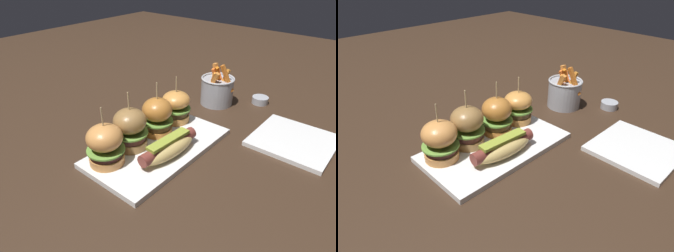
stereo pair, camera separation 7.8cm
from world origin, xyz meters
TOP-DOWN VIEW (x-y plane):
  - ground_plane at (0.00, 0.00)m, footprint 3.00×3.00m
  - platter_main at (0.00, 0.00)m, footprint 0.37×0.20m
  - hot_dog at (-0.02, -0.05)m, footprint 0.18×0.07m
  - slider_far_left at (-0.13, 0.05)m, footprint 0.09×0.09m
  - slider_center_left at (-0.05, 0.05)m, footprint 0.09×0.09m
  - slider_center_right at (0.05, 0.04)m, footprint 0.09×0.09m
  - slider_far_right at (0.13, 0.05)m, footprint 0.08×0.08m
  - fries_bucket at (0.33, 0.03)m, footprint 0.11×0.11m
  - sauce_ramekin at (0.43, -0.08)m, footprint 0.05×0.05m
  - side_plate at (0.26, -0.26)m, footprint 0.20×0.20m

SIDE VIEW (x-z plane):
  - ground_plane at x=0.00m, z-range 0.00..0.00m
  - side_plate at x=0.26m, z-range 0.00..0.01m
  - platter_main at x=0.00m, z-range 0.00..0.01m
  - sauce_ramekin at x=0.43m, z-range 0.00..0.02m
  - hot_dog at x=-0.02m, z-range 0.01..0.06m
  - fries_bucket at x=0.33m, z-range -0.02..0.12m
  - slider_far_right at x=0.13m, z-range -0.01..0.13m
  - slider_far_left at x=-0.13m, z-range -0.01..0.14m
  - slider_center_right at x=0.05m, z-range -0.01..0.14m
  - slider_center_left at x=-0.05m, z-range -0.01..0.14m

